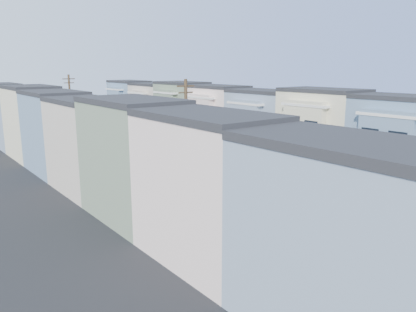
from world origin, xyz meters
TOP-DOWN VIEW (x-y plane):
  - ground at (0.00, 0.00)m, footprint 160.00×160.00m
  - road_slab at (0.00, 15.00)m, footprint 12.00×70.00m
  - curb_left at (-6.05, 15.00)m, footprint 0.30×70.00m
  - curb_right at (6.05, 15.00)m, footprint 0.30×70.00m
  - sidewalk_left at (-7.35, 15.00)m, footprint 2.60×70.00m
  - sidewalk_right at (7.35, 15.00)m, footprint 2.60×70.00m
  - centerline at (0.00, 15.00)m, footprint 0.12×70.00m
  - townhouse_row_left at (-11.15, 15.00)m, footprint 5.00×70.00m
  - townhouse_row_right at (11.15, 15.00)m, footprint 5.00×70.00m
  - tree_a at (-6.30, -15.43)m, footprint 4.70×4.70m
  - tree_b at (-6.30, -5.42)m, footprint 4.70×4.70m
  - tree_c at (-6.30, 5.57)m, footprint 4.70×4.70m
  - tree_d at (-6.30, 18.22)m, footprint 4.70×4.70m
  - tree_e at (-6.30, 30.81)m, footprint 4.57×4.57m
  - tree_far_r at (6.89, 29.89)m, footprint 3.10×3.10m
  - utility_pole_near at (-6.30, 2.00)m, footprint 1.60×0.26m
  - utility_pole_far at (-6.30, 28.00)m, footprint 1.60×0.26m
  - fedex_truck at (1.43, 8.92)m, footprint 2.19×5.70m
  - lead_sedan at (2.74, 15.38)m, footprint 1.69×3.86m
  - parked_left_a at (-4.90, -14.39)m, footprint 1.99×4.26m
  - parked_left_b at (-4.90, -8.39)m, footprint 2.63×5.30m
  - parked_left_c at (-4.90, 0.73)m, footprint 2.19×4.97m
  - parked_left_d at (-4.90, 12.37)m, footprint 2.77×5.58m
  - parked_right_a at (4.90, -9.10)m, footprint 1.81×4.34m
  - parked_right_b at (4.90, -0.28)m, footprint 2.09×4.93m
  - parked_right_c at (4.90, 18.58)m, footprint 2.48×4.91m
  - parked_right_d at (4.90, 27.23)m, footprint 2.99×5.74m

SIDE VIEW (x-z plane):
  - ground at x=0.00m, z-range 0.00..0.00m
  - centerline at x=0.00m, z-range -0.01..0.01m
  - townhouse_row_left at x=-11.15m, z-range -4.25..4.25m
  - townhouse_row_right at x=11.15m, z-range -4.25..4.25m
  - road_slab at x=0.00m, z-range 0.00..0.02m
  - curb_left at x=-6.05m, z-range 0.00..0.15m
  - curb_right at x=6.05m, z-range 0.00..0.15m
  - sidewalk_left at x=-7.35m, z-range 0.00..0.15m
  - sidewalk_right at x=7.35m, z-range 0.00..0.15m
  - lead_sedan at x=2.74m, z-range 0.00..1.25m
  - parked_left_a at x=-4.90m, z-range 0.00..1.25m
  - parked_right_c at x=4.90m, z-range 0.00..1.33m
  - parked_right_a at x=4.90m, z-range 0.00..1.41m
  - parked_left_c at x=-4.90m, z-range 0.00..1.48m
  - parked_right_b at x=4.90m, z-range 0.00..1.48m
  - parked_left_d at x=-4.90m, z-range 0.00..1.52m
  - parked_left_b at x=-4.90m, z-range 0.00..1.53m
  - parked_right_d at x=4.90m, z-range 0.00..1.55m
  - fedex_truck at x=1.43m, z-range 0.16..2.89m
  - tree_far_r at x=6.89m, z-range 1.13..6.59m
  - tree_e at x=-6.30m, z-range 1.11..7.95m
  - tree_a at x=-6.30m, z-range 1.21..8.37m
  - tree_c at x=-6.30m, z-range 1.38..8.87m
  - tree_d at x=-6.30m, z-range 1.38..8.89m
  - utility_pole_near at x=-6.30m, z-range 0.15..10.15m
  - utility_pole_far at x=-6.30m, z-range 0.15..10.15m
  - tree_b at x=-6.30m, z-range 1.46..9.13m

